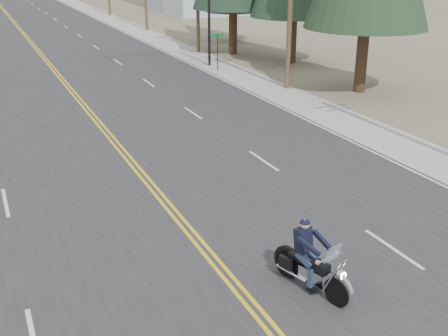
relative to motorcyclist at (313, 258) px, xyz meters
The scene contains 4 objects.
road 66.82m from the motorcyclist, 91.46° to the left, with size 20.00×200.00×0.01m, color #303033.
sidewalk_right 67.51m from the motorcyclist, 81.65° to the left, with size 3.00×200.00×0.01m, color #A5A5A0.
street_sign 28.30m from the motorcyclist, 71.24° to the left, with size 0.90×0.06×2.62m.
motorcyclist is the anchor object (origin of this frame).
Camera 1 is at (-5.33, -7.03, 8.08)m, focal length 45.00 mm.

